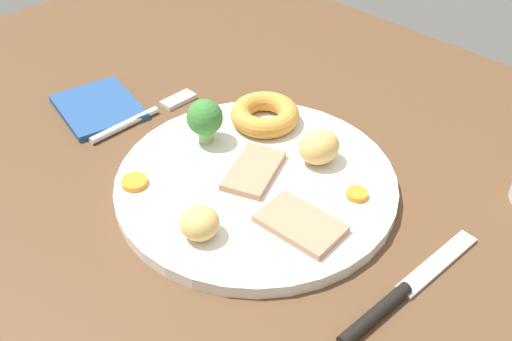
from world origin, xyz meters
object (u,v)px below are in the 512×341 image
Objects in this scene: carrot_coin_back at (134,182)px; knife at (400,294)px; roast_potato_left at (319,147)px; carrot_coin_front at (357,194)px; yorkshire_pudding at (265,114)px; fork at (148,114)px; broccoli_floret at (205,119)px; meat_slice_main at (254,170)px; meat_slice_under at (301,224)px; roast_potato_right at (199,223)px; dinner_plate at (256,183)px; folded_napkin at (98,107)px.

knife is at bearing 16.47° from carrot_coin_back.
roast_potato_left is 2.04× the size of carrot_coin_front.
yorkshire_pudding is 0.44× the size of knife.
fork is at bearing 90.97° from knife.
knife is (27.86, -2.24, -3.94)cm from broccoli_floret.
broccoli_floret reaches higher than knife.
broccoli_floret is 0.34× the size of fork.
meat_slice_main is 1.76× the size of roast_potato_left.
roast_potato_left reaches higher than carrot_coin_back.
meat_slice_under is at bearing -59.02° from roast_potato_left.
carrot_coin_back is at bearing -131.52° from fork.
roast_potato_right is at bearing 0.11° from carrot_coin_back.
fork is 38.19cm from knife.
carrot_coin_front reaches higher than dinner_plate.
carrot_coin_front is 0.81× the size of carrot_coin_back.
meat_slice_under reaches higher than carrot_coin_back.
roast_potato_right is (-0.60, -16.40, -0.33)cm from roast_potato_left.
broccoli_floret is at bearing -151.95° from roast_potato_left.
carrot_coin_front is 28.75cm from fork.
meat_slice_main is 3.59× the size of carrot_coin_front.
fork is 1.39× the size of folded_napkin.
meat_slice_main is 0.98× the size of yorkshire_pudding.
carrot_coin_back is 0.15× the size of knife.
folded_napkin is at bearing -159.63° from roast_potato_left.
folded_napkin is (-15.96, -4.08, -3.99)cm from broccoli_floret.
carrot_coin_front is 0.12× the size of knife.
knife is (38.16, -1.62, 0.06)cm from fork.
broccoli_floret is (-8.69, 0.71, 3.69)cm from dinner_plate.
folded_napkin is (-33.94, -8.50, -1.31)cm from carrot_coin_front.
carrot_coin_front is at bearing 40.13° from carrot_coin_back.
meat_slice_under is 0.98× the size of yorkshire_pudding.
roast_potato_left is (2.74, 6.80, 2.61)cm from dinner_plate.
yorkshire_pudding is at bearing 169.97° from carrot_coin_front.
roast_potato_left is 19.80cm from carrot_coin_back.
knife is (25.57, -9.43, -2.14)cm from yorkshire_pudding.
carrot_coin_front reaches higher than folded_napkin.
dinner_plate is 18.99cm from fork.
carrot_coin_front is 0.42× the size of broccoli_floret.
yorkshire_pudding is 9.24cm from roast_potato_left.
meat_slice_main is at bearing 87.92° from knife.
roast_potato_right is 0.21× the size of knife.
folded_napkin is (-24.65, -3.37, -0.30)cm from dinner_plate.
roast_potato_right reaches higher than dinner_plate.
carrot_coin_back is 0.53× the size of broccoli_floret.
knife is (19.87, -1.91, -1.35)cm from meat_slice_main.
dinner_plate is at bearing -151.11° from carrot_coin_front.
folded_napkin is at bearing -165.95° from carrot_coin_front.
dinner_plate is 3.71× the size of meat_slice_under.
carrot_coin_front is (1.17, 7.28, -0.09)cm from meat_slice_under.
dinner_plate is at bearing 49.54° from carrot_coin_back.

